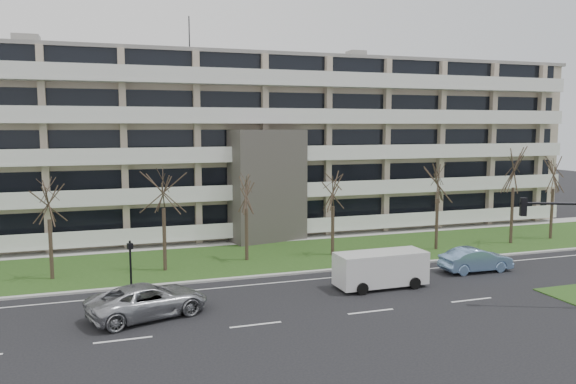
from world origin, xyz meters
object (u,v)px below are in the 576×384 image
object	(u,v)px
blue_sedan	(476,260)
pedestrian_signal	(130,261)
silver_pickup	(148,300)
white_van	(382,266)

from	to	relation	value
blue_sedan	pedestrian_signal	world-z (taller)	pedestrian_signal
silver_pickup	pedestrian_signal	size ratio (longest dim) A/B	1.90
silver_pickup	blue_sedan	bearing A→B (deg)	-101.26
blue_sedan	white_van	size ratio (longest dim) A/B	0.87
blue_sedan	pedestrian_signal	xyz separation A→B (m)	(-21.27, 1.62, 1.19)
blue_sedan	white_van	distance (m)	7.51
silver_pickup	white_van	xyz separation A→B (m)	(13.24, 0.94, 0.43)
silver_pickup	white_van	size ratio (longest dim) A/B	1.09
silver_pickup	white_van	world-z (taller)	white_van
blue_sedan	white_van	world-z (taller)	white_van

